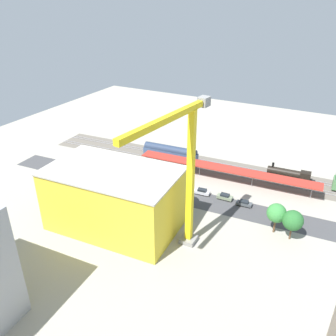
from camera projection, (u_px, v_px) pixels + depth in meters
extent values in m
plane|color=#9E998C|center=(192.00, 193.00, 103.24)|extent=(199.25, 199.25, 0.00)
cube|color=#665E54|center=(215.00, 167.00, 118.62)|extent=(125.10, 20.61, 0.01)
cube|color=#424244|center=(188.00, 197.00, 101.10)|extent=(124.84, 16.03, 0.01)
cube|color=#9E9EA8|center=(219.00, 163.00, 121.32)|extent=(124.34, 7.17, 0.12)
cube|color=#9E9EA8|center=(217.00, 164.00, 120.18)|extent=(124.34, 7.17, 0.12)
cube|color=#9E9EA8|center=(213.00, 169.00, 116.90)|extent=(124.34, 7.17, 0.12)
cube|color=#9E9EA8|center=(212.00, 171.00, 115.76)|extent=(124.34, 7.17, 0.12)
cube|color=#A82D23|center=(226.00, 169.00, 108.28)|extent=(57.19, 7.92, 0.35)
cylinder|color=slate|center=(311.00, 192.00, 99.83)|extent=(0.30, 0.30, 4.10)
cylinder|color=slate|center=(252.00, 180.00, 106.13)|extent=(0.30, 0.30, 4.10)
cylinder|color=slate|center=(199.00, 170.00, 112.44)|extent=(0.30, 0.30, 4.10)
cylinder|color=slate|center=(152.00, 160.00, 118.74)|extent=(0.30, 0.30, 4.10)
cube|color=black|center=(290.00, 178.00, 110.52)|extent=(14.82, 3.00, 1.00)
cylinder|color=black|center=(286.00, 173.00, 110.33)|extent=(11.71, 3.07, 2.42)
cube|color=black|center=(305.00, 177.00, 108.39)|extent=(3.27, 2.79, 3.52)
cylinder|color=black|center=(273.00, 165.00, 111.05)|extent=(0.70, 0.70, 1.40)
cube|color=black|center=(170.00, 160.00, 122.86)|extent=(18.06, 3.41, 0.60)
cube|color=#384C72|center=(170.00, 155.00, 121.93)|extent=(20.08, 4.12, 3.51)
cylinder|color=#273550|center=(170.00, 150.00, 121.03)|extent=(19.29, 4.07, 2.99)
cube|color=black|center=(244.00, 205.00, 97.15)|extent=(3.75, 1.90, 0.30)
cube|color=#474C51|center=(244.00, 204.00, 96.92)|extent=(4.45, 2.01, 0.74)
cube|color=#1E2328|center=(244.00, 202.00, 96.63)|extent=(2.53, 1.68, 0.52)
cube|color=black|center=(225.00, 199.00, 100.14)|extent=(3.79, 1.87, 0.30)
cube|color=gray|center=(225.00, 197.00, 99.88)|extent=(4.51, 1.96, 0.85)
cube|color=#1E2328|center=(225.00, 195.00, 99.56)|extent=(2.54, 1.69, 0.58)
cube|color=black|center=(202.00, 194.00, 102.66)|extent=(4.02, 2.10, 0.30)
cube|color=silver|center=(202.00, 192.00, 102.40)|extent=(4.76, 2.24, 0.86)
cube|color=#1E2328|center=(202.00, 190.00, 102.08)|extent=(2.72, 1.83, 0.57)
cube|color=black|center=(183.00, 189.00, 105.34)|extent=(3.59, 1.84, 0.30)
cube|color=navy|center=(183.00, 187.00, 105.10)|extent=(4.28, 1.93, 0.76)
cube|color=#1E2328|center=(183.00, 185.00, 104.78)|extent=(2.40, 1.68, 0.67)
cube|color=black|center=(164.00, 185.00, 107.52)|extent=(3.71, 1.85, 0.30)
cube|color=navy|center=(164.00, 183.00, 107.26)|extent=(4.41, 1.95, 0.86)
cube|color=#1E2328|center=(164.00, 181.00, 106.95)|extent=(2.49, 1.66, 0.52)
cube|color=black|center=(149.00, 180.00, 109.93)|extent=(3.68, 1.82, 0.30)
cube|color=silver|center=(149.00, 179.00, 109.66)|extent=(4.38, 1.90, 0.89)
cube|color=#1E2328|center=(149.00, 177.00, 109.31)|extent=(2.46, 1.66, 0.66)
cube|color=black|center=(132.00, 176.00, 112.57)|extent=(4.08, 2.08, 0.30)
cube|color=#474C51|center=(132.00, 174.00, 112.30)|extent=(4.83, 2.22, 0.87)
cube|color=#1E2328|center=(132.00, 173.00, 111.99)|extent=(2.76, 1.81, 0.54)
cube|color=black|center=(116.00, 171.00, 115.55)|extent=(3.86, 1.91, 0.30)
cube|color=navy|center=(116.00, 170.00, 115.28)|extent=(4.58, 2.01, 0.90)
cube|color=#1E2328|center=(116.00, 168.00, 114.92)|extent=(2.59, 1.71, 0.68)
cube|color=yellow|center=(114.00, 199.00, 85.77)|extent=(32.38, 20.34, 15.42)
cube|color=#B7B2A8|center=(112.00, 171.00, 82.20)|extent=(33.01, 20.97, 0.40)
cube|color=gray|center=(188.00, 240.00, 82.88)|extent=(3.60, 3.60, 1.20)
cube|color=yellow|center=(190.00, 182.00, 75.77)|extent=(1.40, 1.40, 32.71)
cube|color=yellow|center=(165.00, 120.00, 60.93)|extent=(4.13, 25.45, 1.20)
cube|color=gray|center=(204.00, 101.00, 71.44)|extent=(2.26, 2.61, 2.00)
cube|color=black|center=(162.00, 204.00, 97.26)|extent=(10.30, 3.10, 0.50)
cube|color=silver|center=(165.00, 200.00, 96.06)|extent=(8.18, 3.15, 3.14)
cube|color=silver|center=(149.00, 197.00, 98.00)|extent=(2.37, 2.63, 2.23)
cylinder|color=brown|center=(182.00, 202.00, 96.65)|extent=(0.50, 0.50, 2.64)
sphere|color=#28662D|center=(183.00, 192.00, 95.23)|extent=(5.22, 5.22, 5.22)
cylinder|color=brown|center=(274.00, 225.00, 85.61)|extent=(0.48, 0.48, 4.00)
sphere|color=#38843D|center=(277.00, 213.00, 83.96)|extent=(4.75, 4.75, 4.75)
cylinder|color=brown|center=(290.00, 233.00, 83.26)|extent=(0.40, 0.40, 3.67)
sphere|color=#28662D|center=(293.00, 220.00, 81.66)|extent=(4.94, 4.94, 4.94)
cylinder|color=#333333|center=(148.00, 186.00, 100.54)|extent=(0.16, 0.16, 6.33)
cube|color=black|center=(147.00, 175.00, 98.91)|extent=(0.36, 0.36, 0.90)
sphere|color=yellow|center=(147.00, 176.00, 99.14)|extent=(0.20, 0.20, 0.20)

